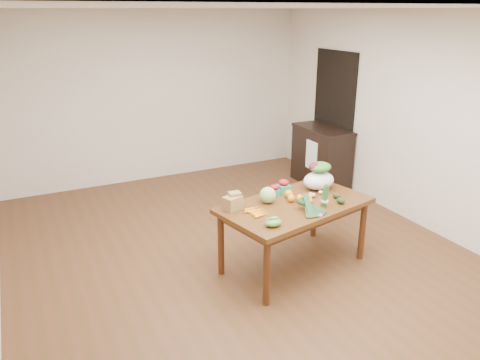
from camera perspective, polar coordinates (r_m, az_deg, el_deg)
name	(u,v)px	position (r m, az deg, el deg)	size (l,w,h in m)	color
floor	(238,253)	(5.53, -0.28, -8.94)	(6.00, 6.00, 0.00)	#55311D
ceiling	(237,7)	(4.84, -0.34, 20.29)	(5.00, 6.00, 0.02)	white
room_walls	(237,142)	(5.02, -0.31, 4.68)	(5.02, 6.02, 2.70)	beige
dining_table	(294,235)	(5.15, 6.58, -6.69)	(1.60, 0.89, 0.75)	#522F13
doorway_dark	(333,118)	(7.69, 11.27, 7.43)	(0.02, 1.00, 2.10)	black
cabinet	(321,156)	(7.60, 9.89, 2.85)	(0.52, 1.02, 0.94)	black
dish_towel	(311,155)	(7.36, 8.70, 2.99)	(0.02, 0.28, 0.45)	white
paper_bag	(233,202)	(4.78, -0.90, -2.65)	(0.24, 0.20, 0.17)	olive
cabbage	(268,195)	(4.95, 3.40, -1.84)	(0.17, 0.17, 0.17)	#AACE76
strawberry_basket_a	(274,191)	(5.18, 4.22, -1.32)	(0.10, 0.10, 0.09)	#B70C1F
strawberry_basket_b	(284,187)	(5.28, 5.33, -0.84)	(0.12, 0.12, 0.11)	red
orange_a	(291,198)	(5.01, 6.27, -2.23)	(0.08, 0.08, 0.08)	orange
orange_b	(289,194)	(5.11, 5.96, -1.70)	(0.09, 0.09, 0.09)	#EB9F0E
orange_c	(300,198)	(5.05, 7.30, -2.15)	(0.07, 0.07, 0.07)	#F2A30E
mandarin_cluster	(306,199)	(5.00, 8.04, -2.31)	(0.18, 0.18, 0.09)	orange
carrots	(257,211)	(4.73, 2.11, -3.85)	(0.22, 0.24, 0.03)	orange
snap_pea_bag	(273,222)	(4.45, 4.08, -5.18)	(0.17, 0.13, 0.08)	#5FA839
kale_bunch	(313,206)	(4.74, 8.91, -3.15)	(0.32, 0.40, 0.16)	#163318
asparagus_bundle	(325,196)	(4.91, 10.34, -1.88)	(0.08, 0.08, 0.25)	#4E823B
potato_a	(310,197)	(5.13, 8.51, -2.00)	(0.05, 0.05, 0.04)	tan
potato_b	(313,195)	(5.17, 8.91, -1.85)	(0.06, 0.05, 0.05)	tan
potato_c	(321,192)	(5.27, 9.80, -1.48)	(0.05, 0.05, 0.04)	#CDBB76
potato_d	(310,194)	(5.20, 8.57, -1.71)	(0.05, 0.04, 0.04)	tan
potato_e	(325,193)	(5.25, 10.31, -1.59)	(0.05, 0.04, 0.04)	tan
avocado_a	(341,201)	(5.05, 12.17, -2.50)	(0.07, 0.10, 0.07)	black
avocado_b	(337,196)	(5.18, 11.70, -1.89)	(0.06, 0.09, 0.06)	black
salad_bag	(319,177)	(5.37, 9.59, 0.35)	(0.37, 0.28, 0.29)	white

